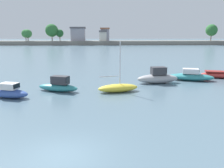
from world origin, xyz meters
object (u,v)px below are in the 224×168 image
at_px(moored_boat_2, 9,92).
at_px(moored_boat_6, 191,76).
at_px(moored_boat_5, 158,77).
at_px(moored_boat_4, 118,88).
at_px(moored_boat_7, 222,75).
at_px(moored_boat_3, 58,86).

bearing_deg(moored_boat_2, moored_boat_6, 38.20).
relative_size(moored_boat_2, moored_boat_5, 0.79).
distance_m(moored_boat_2, moored_boat_6, 20.73).
xyz_separation_m(moored_boat_4, moored_boat_5, (4.85, 4.06, 0.27)).
relative_size(moored_boat_4, moored_boat_7, 0.93).
distance_m(moored_boat_3, moored_boat_5, 11.40).
bearing_deg(moored_boat_4, moored_boat_6, 16.98).
bearing_deg(moored_boat_6, moored_boat_2, -141.46).
xyz_separation_m(moored_boat_2, moored_boat_5, (14.81, 5.94, 0.16)).
height_order(moored_boat_3, moored_boat_5, moored_boat_5).
bearing_deg(moored_boat_7, moored_boat_5, -144.95).
bearing_deg(moored_boat_7, moored_boat_4, -136.32).
xyz_separation_m(moored_boat_2, moored_boat_4, (9.96, 1.88, -0.11)).
height_order(moored_boat_2, moored_boat_5, moored_boat_5).
relative_size(moored_boat_4, moored_boat_5, 1.00).
bearing_deg(moored_boat_3, moored_boat_7, 37.76).
bearing_deg(moored_boat_5, moored_boat_7, 12.40).
relative_size(moored_boat_5, moored_boat_7, 0.93).
xyz_separation_m(moored_boat_4, moored_boat_6, (9.35, 5.66, 0.09)).
relative_size(moored_boat_3, moored_boat_7, 0.84).
height_order(moored_boat_2, moored_boat_4, moored_boat_4).
xyz_separation_m(moored_boat_3, moored_boat_6, (15.31, 5.21, -0.05)).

